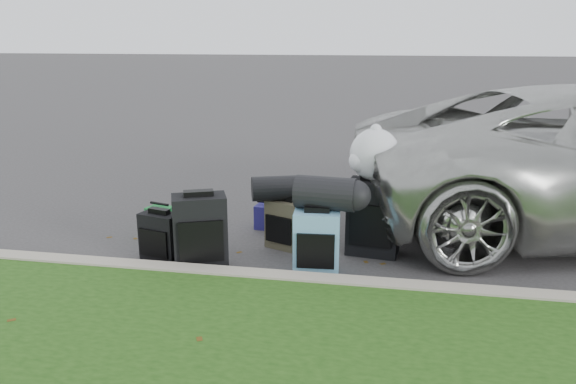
% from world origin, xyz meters
% --- Properties ---
extents(ground, '(120.00, 120.00, 0.00)m').
position_xyz_m(ground, '(0.00, 0.00, 0.00)').
color(ground, '#383535').
rests_on(ground, ground).
extents(curb, '(120.00, 0.18, 0.15)m').
position_xyz_m(curb, '(0.00, -1.00, 0.07)').
color(curb, '#9E937F').
rests_on(curb, ground).
extents(suitcase_small_black, '(0.43, 0.30, 0.48)m').
position_xyz_m(suitcase_small_black, '(-1.23, -0.55, 0.24)').
color(suitcase_small_black, black).
rests_on(suitcase_small_black, ground).
extents(suitcase_large_black_left, '(0.57, 0.46, 0.72)m').
position_xyz_m(suitcase_large_black_left, '(-0.79, -0.66, 0.36)').
color(suitcase_large_black_left, black).
rests_on(suitcase_large_black_left, ground).
extents(suitcase_olive, '(0.43, 0.36, 0.51)m').
position_xyz_m(suitcase_olive, '(-0.09, 0.02, 0.26)').
color(suitcase_olive, '#383425').
rests_on(suitcase_olive, ground).
extents(suitcase_teal, '(0.43, 0.28, 0.60)m').
position_xyz_m(suitcase_teal, '(0.31, -0.58, 0.30)').
color(suitcase_teal, teal).
rests_on(suitcase_teal, ground).
extents(suitcase_large_black_right, '(0.55, 0.37, 0.76)m').
position_xyz_m(suitcase_large_black_right, '(0.81, 0.01, 0.38)').
color(suitcase_large_black_right, black).
rests_on(suitcase_large_black_right, ground).
extents(tote_green, '(0.31, 0.28, 0.30)m').
position_xyz_m(tote_green, '(-1.55, 0.20, 0.15)').
color(tote_green, '#1A7831').
rests_on(tote_green, ground).
extents(tote_navy, '(0.28, 0.23, 0.27)m').
position_xyz_m(tote_navy, '(-0.41, 0.57, 0.14)').
color(tote_navy, navy).
rests_on(tote_navy, ground).
extents(duffel_left, '(0.53, 0.39, 0.25)m').
position_xyz_m(duffel_left, '(-0.20, 0.01, 0.64)').
color(duffel_left, black).
rests_on(duffel_left, suitcase_olive).
extents(duffel_right, '(0.58, 0.37, 0.31)m').
position_xyz_m(duffel_right, '(0.37, -0.48, 0.75)').
color(duffel_right, black).
rests_on(duffel_right, suitcase_teal).
extents(trash_bag, '(0.50, 0.50, 0.50)m').
position_xyz_m(trash_bag, '(0.79, 0.06, 1.01)').
color(trash_bag, white).
rests_on(trash_bag, suitcase_large_black_right).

